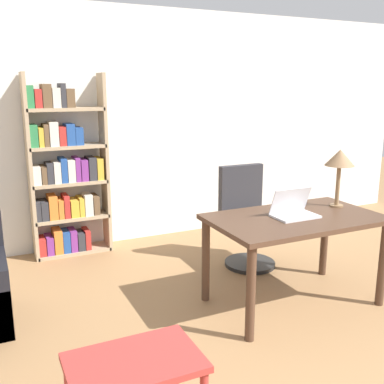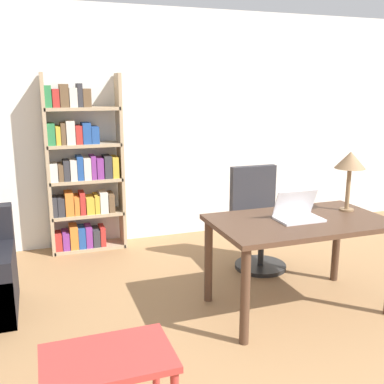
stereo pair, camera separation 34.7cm
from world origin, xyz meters
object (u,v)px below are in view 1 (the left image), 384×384
office_chair (247,222)px  side_table_blue (135,373)px  laptop (293,210)px  table_lamp (340,160)px  bookshelf (65,175)px  desk (295,229)px

office_chair → side_table_blue: 2.61m
laptop → table_lamp: table_lamp is taller
office_chair → bookshelf: bearing=146.3°
table_lamp → bookshelf: (-2.05, 1.91, -0.30)m
office_chair → side_table_blue: bearing=-134.4°
bookshelf → desk: bearing=-53.1°
desk → office_chair: size_ratio=1.39×
desk → table_lamp: bearing=11.3°
office_chair → bookshelf: bookshelf is taller
office_chair → side_table_blue: office_chair is taller
desk → table_lamp: 0.76m
laptop → table_lamp: size_ratio=0.71×
desk → office_chair: 0.96m
table_lamp → office_chair: size_ratio=0.50×
desk → side_table_blue: 1.96m
side_table_blue → bookshelf: (0.19, 2.96, 0.48)m
table_lamp → bookshelf: 2.82m
side_table_blue → bookshelf: size_ratio=0.34×
office_chair → side_table_blue: size_ratio=1.54×
table_lamp → side_table_blue: bearing=-155.0°
table_lamp → bookshelf: bookshelf is taller
office_chair → laptop: bearing=-98.5°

